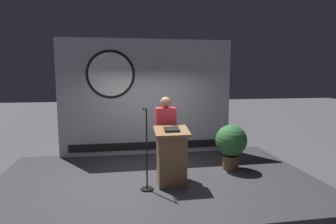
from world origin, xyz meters
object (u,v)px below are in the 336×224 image
microphone_stand (147,161)px  potted_plant (231,143)px  podium (172,157)px  speaker_person (166,136)px

microphone_stand → potted_plant: 2.08m
microphone_stand → podium: bearing=10.8°
podium → microphone_stand: bearing=-169.2°
speaker_person → podium: bearing=-86.0°
microphone_stand → potted_plant: size_ratio=1.50×
potted_plant → podium: bearing=-155.0°
podium → microphone_stand: microphone_stand is taller
podium → potted_plant: (1.46, 0.68, 0.05)m
podium → microphone_stand: 0.49m
podium → potted_plant: size_ratio=1.12×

